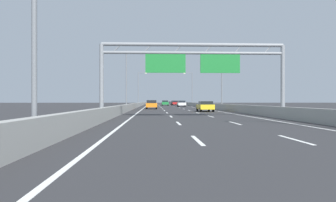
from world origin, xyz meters
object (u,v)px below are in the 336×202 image
object	(u,v)px
green_car	(165,103)
orange_car	(152,104)
red_car	(175,103)
sign_gantry	(193,61)
streetlamp_left_mid	(128,76)
streetlamp_left_far	(139,87)
yellow_car	(205,106)
white_car	(182,104)
streetlamp_right_mid	(220,76)
streetlamp_right_far	(191,87)
black_car	(174,103)

from	to	relation	value
green_car	orange_car	xyz separation A→B (m)	(-3.74, -39.46, 0.01)
red_car	green_car	bearing A→B (deg)	-120.75
sign_gantry	streetlamp_left_mid	distance (m)	26.40
streetlamp_left_mid	streetlamp_left_far	size ratio (longest dim) A/B	1.00
red_car	yellow_car	size ratio (longest dim) A/B	1.02
white_car	streetlamp_left_far	bearing A→B (deg)	126.38
streetlamp_left_far	yellow_car	bearing A→B (deg)	-78.02
orange_car	sign_gantry	bearing A→B (deg)	-82.87
red_car	orange_car	world-z (taller)	orange_car
streetlamp_right_mid	green_car	world-z (taller)	streetlamp_right_mid
streetlamp_right_far	streetlamp_left_mid	bearing A→B (deg)	-109.90
streetlamp_left_mid	streetlamp_left_far	bearing A→B (deg)	90.00
sign_gantry	orange_car	bearing A→B (deg)	97.13
green_car	red_car	world-z (taller)	green_car
yellow_car	streetlamp_left_mid	bearing A→B (deg)	137.36
sign_gantry	green_car	bearing A→B (deg)	89.96
black_car	green_car	bearing A→B (deg)	-101.16
orange_car	yellow_car	size ratio (longest dim) A/B	1.03
streetlamp_left_mid	orange_car	size ratio (longest dim) A/B	2.08
streetlamp_left_far	yellow_car	xyz separation A→B (m)	(10.88, -51.27, -4.68)
streetlamp_right_mid	green_car	distance (m)	44.53
streetlamp_left_far	orange_car	xyz separation A→B (m)	(3.76, -37.05, -4.62)
streetlamp_right_far	orange_car	distance (m)	38.97
streetlamp_right_far	yellow_car	size ratio (longest dim) A/B	2.13
black_car	white_car	xyz separation A→B (m)	(-0.27, -35.54, -0.02)
white_car	streetlamp_right_far	bearing A→B (deg)	74.57
white_car	yellow_car	size ratio (longest dim) A/B	1.02
green_car	orange_car	distance (m)	39.64
green_car	yellow_car	world-z (taller)	green_car
streetlamp_right_mid	streetlamp_left_far	world-z (taller)	same
streetlamp_right_mid	black_car	world-z (taller)	streetlamp_right_mid
black_car	streetlamp_left_far	bearing A→B (deg)	-118.15
streetlamp_right_mid	red_car	xyz separation A→B (m)	(-4.09, 49.28, -4.66)
streetlamp_left_mid	white_car	distance (m)	29.03
sign_gantry	streetlamp_right_mid	world-z (taller)	streetlamp_right_mid
streetlamp_right_mid	green_car	xyz separation A→B (m)	(-7.43, 43.67, -4.62)
streetlamp_right_mid	yellow_car	bearing A→B (deg)	-112.02
streetlamp_right_far	red_car	xyz separation A→B (m)	(-4.09, 8.03, -4.66)
orange_car	yellow_car	xyz separation A→B (m)	(7.11, -14.23, -0.06)
green_car	red_car	xyz separation A→B (m)	(3.34, 5.62, -0.03)
yellow_car	green_car	bearing A→B (deg)	93.60
streetlamp_left_mid	orange_car	xyz separation A→B (m)	(3.76, 4.21, -4.62)
streetlamp_right_mid	yellow_car	world-z (taller)	streetlamp_right_mid
streetlamp_right_far	yellow_car	bearing A→B (deg)	-94.52
sign_gantry	white_car	world-z (taller)	sign_gantry
green_car	white_car	xyz separation A→B (m)	(3.36, -17.15, -0.04)
streetlamp_right_far	black_car	size ratio (longest dim) A/B	2.05
streetlamp_left_mid	red_car	distance (m)	50.68
streetlamp_left_mid	orange_car	world-z (taller)	streetlamp_left_mid
green_car	orange_car	bearing A→B (deg)	-95.41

